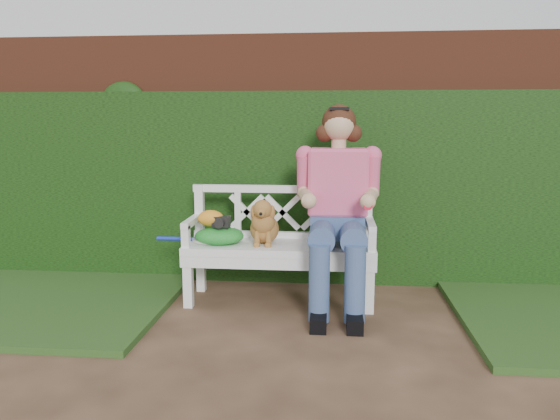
{
  "coord_description": "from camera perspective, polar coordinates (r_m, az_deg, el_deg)",
  "views": [
    {
      "loc": [
        0.16,
        -3.15,
        1.45
      ],
      "look_at": [
        -0.25,
        1.08,
        0.75
      ],
      "focal_mm": 35.0,
      "sensor_mm": 36.0,
      "label": 1
    }
  ],
  "objects": [
    {
      "name": "dog",
      "position": [
        4.31,
        -1.68,
        -1.14
      ],
      "size": [
        0.3,
        0.37,
        0.37
      ],
      "primitive_type": null,
      "rotation": [
        0.0,
        0.0,
        -0.16
      ],
      "color": "#B95C2A",
      "rests_on": "garden_bench"
    },
    {
      "name": "tennis_racket",
      "position": [
        4.46,
        -7.3,
        -3.08
      ],
      "size": [
        0.71,
        0.35,
        0.03
      ],
      "primitive_type": null,
      "rotation": [
        0.0,
        0.0,
        -0.09
      ],
      "color": "silver",
      "rests_on": "garden_bench"
    },
    {
      "name": "ground",
      "position": [
        3.47,
        2.44,
        -15.34
      ],
      "size": [
        60.0,
        60.0,
        0.0
      ],
      "primitive_type": "plane",
      "color": "#3B291A"
    },
    {
      "name": "ivy_hedge",
      "position": [
        4.87,
        3.58,
        2.25
      ],
      "size": [
        10.0,
        0.18,
        1.7
      ],
      "primitive_type": "cube",
      "color": "#235514",
      "rests_on": "ground"
    },
    {
      "name": "seated_woman",
      "position": [
        4.26,
        6.05,
        0.73
      ],
      "size": [
        0.83,
        1.02,
        1.63
      ],
      "primitive_type": null,
      "rotation": [
        0.0,
        0.0,
        0.16
      ],
      "color": "#D7396C",
      "rests_on": "ground"
    },
    {
      "name": "brick_wall",
      "position": [
        5.06,
        3.7,
        5.36
      ],
      "size": [
        10.0,
        0.3,
        2.2
      ],
      "primitive_type": "cube",
      "color": "brown",
      "rests_on": "ground"
    },
    {
      "name": "grass_left",
      "position": [
        5.0,
        -25.89,
        -8.18
      ],
      "size": [
        2.6,
        2.0,
        0.05
      ],
      "primitive_type": "cube",
      "color": "#153211",
      "rests_on": "ground"
    },
    {
      "name": "baseball_glove",
      "position": [
        4.37,
        -7.25,
        -0.87
      ],
      "size": [
        0.23,
        0.18,
        0.13
      ],
      "primitive_type": "ellipsoid",
      "rotation": [
        0.0,
        0.0,
        0.12
      ],
      "color": "orange",
      "rests_on": "green_bag"
    },
    {
      "name": "garden_bench",
      "position": [
        4.42,
        0.0,
        -6.54
      ],
      "size": [
        1.59,
        0.64,
        0.48
      ],
      "primitive_type": null,
      "rotation": [
        0.0,
        0.0,
        -0.02
      ],
      "color": "white",
      "rests_on": "ground"
    },
    {
      "name": "camera_item",
      "position": [
        4.34,
        -6.16,
        -1.21
      ],
      "size": [
        0.14,
        0.1,
        0.09
      ],
      "primitive_type": "cube",
      "rotation": [
        0.0,
        0.0,
        -0.03
      ],
      "color": "black",
      "rests_on": "green_bag"
    },
    {
      "name": "green_bag",
      "position": [
        4.36,
        -6.37,
        -2.66
      ],
      "size": [
        0.41,
        0.32,
        0.13
      ],
      "primitive_type": null,
      "rotation": [
        0.0,
        0.0,
        0.05
      ],
      "color": "#228B1B",
      "rests_on": "garden_bench"
    }
  ]
}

